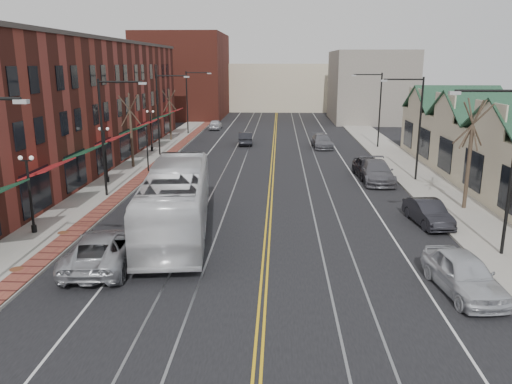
# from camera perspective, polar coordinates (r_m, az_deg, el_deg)

# --- Properties ---
(ground) EXTENTS (160.00, 160.00, 0.00)m
(ground) POSITION_cam_1_polar(r_m,az_deg,el_deg) (19.64, 0.67, -13.30)
(ground) COLOR black
(ground) RESTS_ON ground
(sidewalk_left) EXTENTS (4.00, 120.00, 0.15)m
(sidewalk_left) POSITION_cam_1_polar(r_m,az_deg,el_deg) (40.46, -15.51, 1.02)
(sidewalk_left) COLOR gray
(sidewalk_left) RESTS_ON ground
(sidewalk_right) EXTENTS (4.00, 120.00, 0.15)m
(sidewalk_right) POSITION_cam_1_polar(r_m,az_deg,el_deg) (40.10, 19.15, 0.62)
(sidewalk_right) COLOR gray
(sidewalk_right) RESTS_ON ground
(building_left) EXTENTS (10.00, 50.00, 11.00)m
(building_left) POSITION_cam_1_polar(r_m,az_deg,el_deg) (48.63, -21.36, 9.24)
(building_left) COLOR maroon
(building_left) RESTS_ON ground
(backdrop_left) EXTENTS (14.00, 18.00, 14.00)m
(backdrop_left) POSITION_cam_1_polar(r_m,az_deg,el_deg) (88.94, -8.27, 13.01)
(backdrop_left) COLOR maroon
(backdrop_left) RESTS_ON ground
(backdrop_mid) EXTENTS (22.00, 14.00, 9.00)m
(backdrop_mid) POSITION_cam_1_polar(r_m,az_deg,el_deg) (102.46, 2.42, 11.93)
(backdrop_mid) COLOR beige
(backdrop_mid) RESTS_ON ground
(backdrop_right) EXTENTS (12.00, 16.00, 11.00)m
(backdrop_right) POSITION_cam_1_polar(r_m,az_deg,el_deg) (83.69, 12.88, 11.68)
(backdrop_right) COLOR slate
(backdrop_right) RESTS_ON ground
(streetlight_l_1) EXTENTS (3.33, 0.25, 8.00)m
(streetlight_l_1) POSITION_cam_1_polar(r_m,az_deg,el_deg) (35.57, -16.56, 7.26)
(streetlight_l_1) COLOR black
(streetlight_l_1) RESTS_ON sidewalk_left
(streetlight_l_2) EXTENTS (3.33, 0.25, 8.00)m
(streetlight_l_2) POSITION_cam_1_polar(r_m,az_deg,el_deg) (50.88, -10.69, 9.63)
(streetlight_l_2) COLOR black
(streetlight_l_2) RESTS_ON sidewalk_left
(streetlight_l_3) EXTENTS (3.33, 0.25, 8.00)m
(streetlight_l_3) POSITION_cam_1_polar(r_m,az_deg,el_deg) (66.51, -7.52, 10.86)
(streetlight_l_3) COLOR black
(streetlight_l_3) RESTS_ON sidewalk_left
(streetlight_r_0) EXTENTS (3.33, 0.25, 8.00)m
(streetlight_r_0) POSITION_cam_1_polar(r_m,az_deg,el_deg) (25.92, 26.50, 3.81)
(streetlight_r_0) COLOR black
(streetlight_r_0) RESTS_ON sidewalk_right
(streetlight_r_1) EXTENTS (3.33, 0.25, 8.00)m
(streetlight_r_1) POSITION_cam_1_polar(r_m,az_deg,el_deg) (40.93, 17.66, 8.06)
(streetlight_r_1) COLOR black
(streetlight_r_1) RESTS_ON sidewalk_right
(streetlight_r_2) EXTENTS (3.33, 0.25, 8.00)m
(streetlight_r_2) POSITION_cam_1_polar(r_m,az_deg,el_deg) (56.49, 13.56, 9.94)
(streetlight_r_2) COLOR black
(streetlight_r_2) RESTS_ON sidewalk_right
(lamppost_l_1) EXTENTS (0.84, 0.28, 4.27)m
(lamppost_l_1) POSITION_cam_1_polar(r_m,az_deg,el_deg) (29.51, -24.39, -0.44)
(lamppost_l_1) COLOR black
(lamppost_l_1) RESTS_ON sidewalk_left
(lamppost_l_2) EXTENTS (0.84, 0.28, 4.27)m
(lamppost_l_2) POSITION_cam_1_polar(r_m,az_deg,el_deg) (40.29, -16.80, 3.97)
(lamppost_l_2) COLOR black
(lamppost_l_2) RESTS_ON sidewalk_left
(lamppost_l_3) EXTENTS (0.84, 0.28, 4.27)m
(lamppost_l_3) POSITION_cam_1_polar(r_m,az_deg,el_deg) (53.53, -11.90, 6.76)
(lamppost_l_3) COLOR black
(lamppost_l_3) RESTS_ON sidewalk_left
(tree_left_near) EXTENTS (1.78, 1.37, 6.48)m
(tree_left_near) POSITION_cam_1_polar(r_m,az_deg,el_deg) (45.64, -14.10, 6.99)
(tree_left_near) COLOR #382B21
(tree_left_near) RESTS_ON sidewalk_left
(tree_left_far) EXTENTS (1.66, 1.28, 6.02)m
(tree_left_far) POSITION_cam_1_polar(r_m,az_deg,el_deg) (61.07, -9.81, 8.80)
(tree_left_far) COLOR #382B21
(tree_left_far) RESTS_ON sidewalk_left
(tree_right_mid) EXTENTS (1.90, 1.46, 6.93)m
(tree_right_mid) POSITION_cam_1_polar(r_m,az_deg,el_deg) (33.97, 23.24, 4.19)
(tree_right_mid) COLOR #382B21
(tree_right_mid) RESTS_ON sidewalk_right
(manhole_mid) EXTENTS (0.60, 0.60, 0.02)m
(manhole_mid) POSITION_cam_1_polar(r_m,az_deg,el_deg) (25.19, -25.70, -7.94)
(manhole_mid) COLOR #592D19
(manhole_mid) RESTS_ON sidewalk_left
(manhole_far) EXTENTS (0.60, 0.60, 0.02)m
(manhole_far) POSITION_cam_1_polar(r_m,az_deg,el_deg) (29.38, -21.18, -4.34)
(manhole_far) COLOR #592D19
(manhole_far) RESTS_ON sidewalk_left
(traffic_signal) EXTENTS (0.18, 0.15, 3.80)m
(traffic_signal) POSITION_cam_1_polar(r_m,az_deg,el_deg) (43.38, -12.34, 5.16)
(traffic_signal) COLOR black
(traffic_signal) RESTS_ON sidewalk_left
(transit_bus) EXTENTS (4.67, 13.65, 3.73)m
(transit_bus) POSITION_cam_1_polar(r_m,az_deg,el_deg) (27.65, -9.07, -0.97)
(transit_bus) COLOR white
(transit_bus) RESTS_ON ground
(parked_suv) EXTENTS (3.28, 6.20, 1.66)m
(parked_suv) POSITION_cam_1_polar(r_m,az_deg,el_deg) (24.24, -17.10, -6.26)
(parked_suv) COLOR #A6A8AD
(parked_suv) RESTS_ON ground
(parked_car_a) EXTENTS (2.54, 5.09, 1.67)m
(parked_car_a) POSITION_cam_1_polar(r_m,az_deg,el_deg) (22.29, 22.63, -8.61)
(parked_car_a) COLOR silver
(parked_car_a) RESTS_ON ground
(parked_car_b) EXTENTS (2.07, 4.52, 1.44)m
(parked_car_b) POSITION_cam_1_polar(r_m,az_deg,el_deg) (30.72, 19.07, -2.25)
(parked_car_b) COLOR black
(parked_car_b) RESTS_ON ground
(parked_car_c) EXTENTS (2.48, 5.85, 1.68)m
(parked_car_c) POSITION_cam_1_polar(r_m,az_deg,el_deg) (40.49, 13.61, 2.27)
(parked_car_c) COLOR #5A5A60
(parked_car_c) RESTS_ON ground
(parked_car_d) EXTENTS (2.31, 5.04, 1.68)m
(parked_car_d) POSITION_cam_1_polar(r_m,az_deg,el_deg) (42.04, 12.71, 2.76)
(parked_car_d) COLOR black
(parked_car_d) RESTS_ON ground
(distant_car_left) EXTENTS (1.87, 4.53, 1.46)m
(distant_car_left) POSITION_cam_1_polar(r_m,az_deg,el_deg) (57.84, -1.23, 6.15)
(distant_car_left) COLOR black
(distant_car_left) RESTS_ON ground
(distant_car_right) EXTENTS (2.41, 5.21, 1.48)m
(distant_car_right) POSITION_cam_1_polar(r_m,az_deg,el_deg) (56.08, 7.54, 5.78)
(distant_car_right) COLOR slate
(distant_car_right) RESTS_ON ground
(distant_car_far) EXTENTS (1.68, 4.12, 1.40)m
(distant_car_far) POSITION_cam_1_polar(r_m,az_deg,el_deg) (71.58, -4.66, 7.71)
(distant_car_far) COLOR silver
(distant_car_far) RESTS_ON ground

